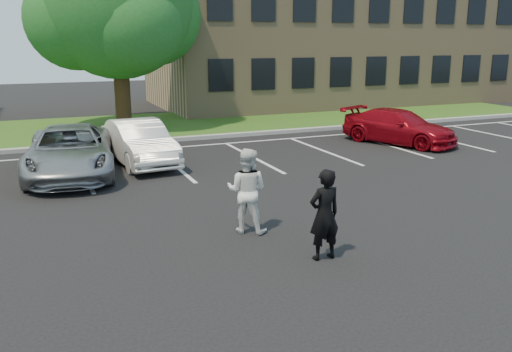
{
  "coord_description": "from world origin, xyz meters",
  "views": [
    {
      "loc": [
        -4.15,
        -8.9,
        3.99
      ],
      "look_at": [
        0.0,
        1.0,
        1.25
      ],
      "focal_mm": 38.0,
      "sensor_mm": 36.0,
      "label": 1
    }
  ],
  "objects_px": {
    "man_black_suit": "(324,215)",
    "car_white_sedan": "(139,142)",
    "car_silver_minivan": "(70,151)",
    "tree": "(119,6)",
    "car_red_compact": "(399,127)",
    "man_white_shirt": "(247,191)",
    "office_building": "(332,35)"
  },
  "relations": [
    {
      "from": "man_black_suit",
      "to": "car_white_sedan",
      "type": "distance_m",
      "value": 9.34
    },
    {
      "from": "man_black_suit",
      "to": "car_silver_minivan",
      "type": "height_order",
      "value": "man_black_suit"
    },
    {
      "from": "tree",
      "to": "car_white_sedan",
      "type": "bearing_deg",
      "value": -96.21
    },
    {
      "from": "car_white_sedan",
      "to": "tree",
      "type": "bearing_deg",
      "value": 78.48
    },
    {
      "from": "tree",
      "to": "car_silver_minivan",
      "type": "relative_size",
      "value": 1.67
    },
    {
      "from": "man_black_suit",
      "to": "car_red_compact",
      "type": "bearing_deg",
      "value": -136.47
    },
    {
      "from": "car_red_compact",
      "to": "man_black_suit",
      "type": "bearing_deg",
      "value": -156.82
    },
    {
      "from": "car_white_sedan",
      "to": "car_red_compact",
      "type": "xyz_separation_m",
      "value": [
        9.97,
        -0.35,
        -0.05
      ]
    },
    {
      "from": "tree",
      "to": "man_white_shirt",
      "type": "xyz_separation_m",
      "value": [
        -0.0,
        -15.03,
        -4.45
      ]
    },
    {
      "from": "tree",
      "to": "car_silver_minivan",
      "type": "distance_m",
      "value": 10.14
    },
    {
      "from": "man_black_suit",
      "to": "man_white_shirt",
      "type": "relative_size",
      "value": 0.95
    },
    {
      "from": "car_silver_minivan",
      "to": "car_white_sedan",
      "type": "bearing_deg",
      "value": 25.75
    },
    {
      "from": "man_black_suit",
      "to": "car_red_compact",
      "type": "distance_m",
      "value": 12.17
    },
    {
      "from": "car_white_sedan",
      "to": "car_red_compact",
      "type": "distance_m",
      "value": 9.98
    },
    {
      "from": "car_white_sedan",
      "to": "car_red_compact",
      "type": "height_order",
      "value": "car_white_sedan"
    },
    {
      "from": "car_silver_minivan",
      "to": "car_red_compact",
      "type": "xyz_separation_m",
      "value": [
        12.17,
        0.41,
        -0.08
      ]
    },
    {
      "from": "tree",
      "to": "car_red_compact",
      "type": "bearing_deg",
      "value": -41.57
    },
    {
      "from": "office_building",
      "to": "man_white_shirt",
      "type": "xyz_separation_m",
      "value": [
        -14.13,
        -20.8,
        -3.26
      ]
    },
    {
      "from": "man_white_shirt",
      "to": "tree",
      "type": "bearing_deg",
      "value": -53.34
    },
    {
      "from": "man_white_shirt",
      "to": "car_silver_minivan",
      "type": "relative_size",
      "value": 0.34
    },
    {
      "from": "office_building",
      "to": "car_red_compact",
      "type": "bearing_deg",
      "value": -109.83
    },
    {
      "from": "tree",
      "to": "car_silver_minivan",
      "type": "bearing_deg",
      "value": -109.69
    },
    {
      "from": "car_silver_minivan",
      "to": "office_building",
      "type": "bearing_deg",
      "value": 46.44
    },
    {
      "from": "car_white_sedan",
      "to": "car_red_compact",
      "type": "bearing_deg",
      "value": -7.33
    },
    {
      "from": "man_white_shirt",
      "to": "car_white_sedan",
      "type": "height_order",
      "value": "man_white_shirt"
    },
    {
      "from": "man_white_shirt",
      "to": "car_silver_minivan",
      "type": "distance_m",
      "value": 7.21
    },
    {
      "from": "man_black_suit",
      "to": "car_white_sedan",
      "type": "xyz_separation_m",
      "value": [
        -1.61,
        9.2,
        -0.15
      ]
    },
    {
      "from": "man_black_suit",
      "to": "car_red_compact",
      "type": "xyz_separation_m",
      "value": [
        8.36,
        8.85,
        -0.2
      ]
    },
    {
      "from": "car_red_compact",
      "to": "man_white_shirt",
      "type": "bearing_deg",
      "value": -166.18
    },
    {
      "from": "car_red_compact",
      "to": "car_silver_minivan",
      "type": "bearing_deg",
      "value": 158.49
    },
    {
      "from": "car_silver_minivan",
      "to": "car_white_sedan",
      "type": "height_order",
      "value": "car_silver_minivan"
    },
    {
      "from": "man_white_shirt",
      "to": "car_white_sedan",
      "type": "relative_size",
      "value": 0.42
    }
  ]
}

